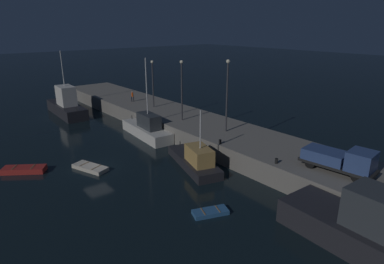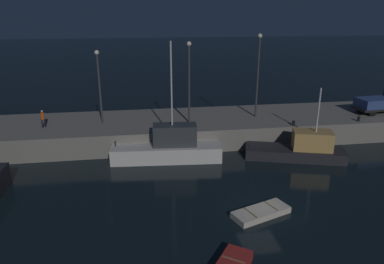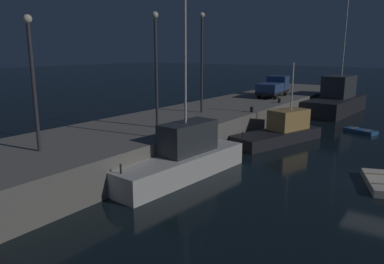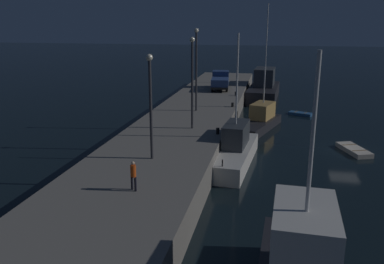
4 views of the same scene
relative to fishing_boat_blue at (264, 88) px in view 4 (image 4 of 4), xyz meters
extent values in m
plane|color=black|center=(-23.98, -8.09, -1.57)|extent=(320.00, 320.00, 0.00)
cube|color=gray|center=(-23.98, 6.69, -0.51)|extent=(72.94, 8.54, 2.12)
cube|color=silver|center=(-46.58, -2.81, 1.71)|extent=(3.87, 2.40, 3.07)
cylinder|color=silver|center=(-46.86, -2.80, 5.98)|extent=(0.14, 0.14, 5.48)
cylinder|color=#262626|center=(-42.02, -2.99, 0.42)|extent=(0.10, 0.10, 0.50)
cube|color=#232328|center=(-0.22, 0.01, -0.64)|extent=(12.22, 4.64, 1.86)
cube|color=#33383D|center=(0.55, -0.03, 1.58)|extent=(5.13, 3.01, 2.58)
cylinder|color=silver|center=(1.24, -0.07, 7.45)|extent=(0.14, 0.14, 9.17)
cylinder|color=#262626|center=(5.30, -0.29, 0.54)|extent=(0.10, 0.10, 0.50)
cube|color=#232328|center=(-18.08, 0.04, -1.10)|extent=(8.99, 5.01, 0.94)
cube|color=tan|center=(-16.69, -0.38, 0.19)|extent=(3.74, 2.78, 1.65)
cylinder|color=silver|center=(-16.47, -0.45, 2.94)|extent=(0.14, 0.14, 3.84)
cylinder|color=#262626|center=(-21.86, 1.19, -0.38)|extent=(0.10, 0.10, 0.50)
cube|color=silver|center=(-29.41, 1.41, -0.88)|extent=(9.74, 3.40, 1.37)
cube|color=#33383D|center=(-28.65, 1.34, 0.73)|extent=(3.88, 1.99, 1.85)
cylinder|color=silver|center=(-28.87, 1.36, 5.18)|extent=(0.14, 0.14, 7.05)
cylinder|color=#262626|center=(-33.79, 1.76, 0.05)|extent=(0.10, 0.10, 0.50)
cube|color=beige|center=(-24.16, -8.66, -1.37)|extent=(4.12, 2.71, 0.40)
cube|color=olive|center=(-24.96, -8.95, -1.15)|extent=(0.53, 1.27, 0.04)
cube|color=olive|center=(-23.37, -8.36, -1.15)|extent=(0.53, 1.27, 0.04)
cube|color=#2D6099|center=(-10.19, -4.84, -1.40)|extent=(2.09, 3.01, 0.34)
cube|color=olive|center=(-9.96, -4.27, -1.21)|extent=(1.00, 0.45, 0.04)
cube|color=olive|center=(-10.41, -5.41, -1.21)|extent=(1.00, 0.45, 0.04)
cylinder|color=#38383D|center=(-35.21, 6.40, 3.86)|extent=(0.20, 0.20, 6.61)
sphere|color=#F9EFCC|center=(-35.21, 6.40, 7.34)|extent=(0.44, 0.44, 0.44)
cylinder|color=#38383D|center=(-26.80, 5.34, 4.24)|extent=(0.20, 0.20, 7.36)
sphere|color=#F9EFCC|center=(-26.80, 5.34, 8.10)|extent=(0.44, 0.44, 0.44)
cylinder|color=#38383D|center=(-19.70, 6.36, 4.52)|extent=(0.20, 0.20, 7.94)
sphere|color=#F9EFCC|center=(-19.70, 6.36, 8.67)|extent=(0.44, 0.44, 0.44)
cylinder|color=black|center=(-3.91, 6.87, 1.00)|extent=(0.92, 0.37, 0.90)
cylinder|color=black|center=(-3.73, 5.00, 1.00)|extent=(0.92, 0.37, 0.90)
cylinder|color=black|center=(-7.80, 6.49, 1.00)|extent=(0.92, 0.37, 0.90)
cylinder|color=black|center=(-7.61, 4.62, 1.00)|extent=(0.92, 0.37, 0.90)
cube|color=black|center=(-5.76, 5.74, 1.13)|extent=(6.29, 2.83, 0.25)
cube|color=#334C84|center=(-3.94, 5.93, 2.06)|extent=(2.16, 2.42, 1.61)
cube|color=#334C84|center=(-6.85, 5.64, 1.72)|extent=(3.74, 2.58, 0.94)
cylinder|color=black|center=(-40.46, 5.95, 0.96)|extent=(0.13, 0.13, 0.81)
cylinder|color=black|center=(-40.64, 5.69, 0.96)|extent=(0.13, 0.13, 0.81)
cylinder|color=#E54C14|center=(-40.55, 5.82, 1.69)|extent=(0.43, 0.43, 0.67)
sphere|color=beige|center=(-40.55, 5.82, 2.14)|extent=(0.20, 0.20, 0.20)
cylinder|color=black|center=(-17.06, 2.85, 0.78)|extent=(0.28, 0.28, 0.46)
cylinder|color=black|center=(-10.08, 3.16, 0.79)|extent=(0.28, 0.28, 0.48)
cylinder|color=black|center=(-28.26, 2.89, 0.82)|extent=(0.28, 0.28, 0.53)
camera|label=1|loc=(6.12, -20.21, 12.57)|focal=30.67mm
camera|label=2|loc=(-31.65, -27.94, 11.01)|focal=33.48mm
camera|label=3|loc=(-46.02, -11.23, 5.80)|focal=34.45mm
camera|label=4|loc=(-60.09, -1.46, 9.58)|focal=37.73mm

